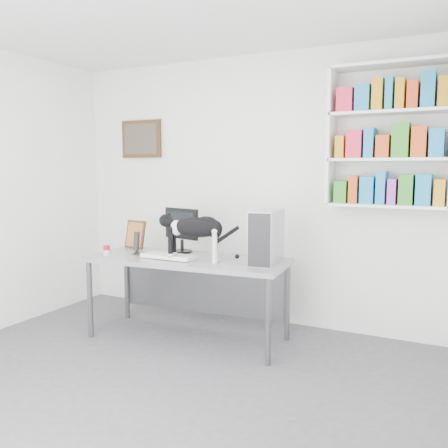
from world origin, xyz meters
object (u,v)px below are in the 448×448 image
(bookshelf, at_px, (389,136))
(cat, at_px, (196,239))
(keyboard, at_px, (169,256))
(desk, at_px, (188,298))
(speaker, at_px, (137,243))
(monitor, at_px, (182,230))
(pc_tower, at_px, (267,236))
(soup_can, at_px, (107,250))
(leaning_print, at_px, (135,234))

(bookshelf, height_order, cat, bookshelf)
(keyboard, xyz_separation_m, cat, (0.29, -0.02, 0.19))
(keyboard, bearing_deg, desk, 36.15)
(speaker, xyz_separation_m, cat, (0.67, -0.05, 0.09))
(monitor, height_order, keyboard, monitor)
(monitor, relative_size, keyboard, 0.88)
(speaker, bearing_deg, pc_tower, 4.62)
(bookshelf, relative_size, cat, 1.87)
(soup_can, bearing_deg, leaning_print, 88.24)
(keyboard, height_order, pc_tower, pc_tower)
(soup_can, height_order, cat, cat)
(keyboard, relative_size, leaning_print, 1.70)
(bookshelf, bearing_deg, speaker, -160.67)
(leaning_print, distance_m, soup_can, 0.44)
(soup_can, relative_size, cat, 0.14)
(desk, relative_size, monitor, 4.17)
(bookshelf, relative_size, pc_tower, 2.72)
(keyboard, xyz_separation_m, speaker, (-0.38, 0.03, 0.09))
(bookshelf, bearing_deg, pc_tower, -148.13)
(keyboard, height_order, soup_can, soup_can)
(pc_tower, distance_m, soup_can, 1.53)
(monitor, bearing_deg, soup_can, -129.13)
(pc_tower, distance_m, cat, 0.62)
(bookshelf, height_order, monitor, bookshelf)
(pc_tower, xyz_separation_m, soup_can, (-1.48, -0.34, -0.18))
(soup_can, bearing_deg, monitor, 37.83)
(monitor, distance_m, keyboard, 0.38)
(monitor, bearing_deg, desk, -36.24)
(keyboard, xyz_separation_m, pc_tower, (0.86, 0.23, 0.21))
(desk, xyz_separation_m, monitor, (-0.19, 0.22, 0.60))
(bookshelf, distance_m, soup_can, 2.75)
(bookshelf, xyz_separation_m, keyboard, (-1.76, -0.79, -1.07))
(monitor, relative_size, speaker, 1.93)
(monitor, relative_size, soup_can, 4.82)
(monitor, xyz_separation_m, cat, (0.35, -0.34, -0.01))
(bookshelf, bearing_deg, monitor, -165.65)
(cat, bearing_deg, soup_can, 176.46)
(desk, relative_size, keyboard, 3.66)
(monitor, distance_m, leaning_print, 0.55)
(speaker, relative_size, leaning_print, 0.77)
(keyboard, relative_size, pc_tower, 1.10)
(desk, distance_m, speaker, 0.72)
(bookshelf, distance_m, leaning_print, 2.59)
(desk, height_order, monitor, monitor)
(bookshelf, xyz_separation_m, desk, (-1.62, -0.69, -1.47))
(desk, bearing_deg, speaker, -177.45)
(monitor, relative_size, cat, 0.66)
(pc_tower, relative_size, leaning_print, 1.55)
(keyboard, bearing_deg, cat, -3.37)
(bookshelf, relative_size, monitor, 2.83)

